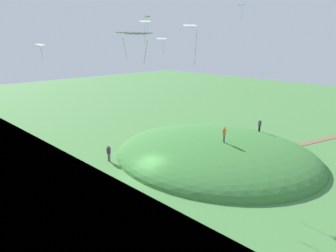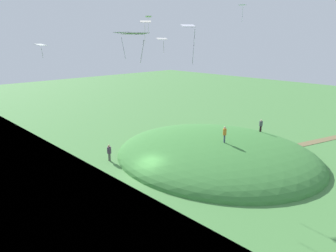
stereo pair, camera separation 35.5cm
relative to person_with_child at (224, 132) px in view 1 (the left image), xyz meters
The scene contains 14 objects.
ground_plane 9.49m from the person_with_child, 158.82° to the left, with size 160.00×160.00×0.00m, color #467E3E.
grass_hill 4.07m from the person_with_child, 61.50° to the left, with size 21.37×23.92×4.71m, color #3A7935.
dirt_path 14.49m from the person_with_child, 14.48° to the right, with size 17.26×1.23×0.04m, color brown.
person_with_child is the anchor object (origin of this frame).
person_walking_path 8.44m from the person_with_child, ahead, with size 0.52×0.52×1.59m.
person_on_hilltop 12.64m from the person_with_child, 133.81° to the left, with size 0.54×0.54×1.85m.
kite_0 17.23m from the person_with_child, 153.27° to the right, with size 0.91×0.82×2.23m.
kite_2 12.72m from the person_with_child, ahead, with size 0.67×0.80×1.63m.
kite_5 20.72m from the person_with_child, 157.47° to the right, with size 1.26×1.01×1.39m.
kite_6 16.83m from the person_with_child, behind, with size 1.22×1.39×1.73m.
kite_7 11.56m from the person_with_child, 143.80° to the left, with size 1.16×1.00×1.45m.
kite_8 15.43m from the person_with_child, 102.04° to the left, with size 0.81×0.77×1.98m.
kite_9 13.97m from the person_with_child, 124.49° to the left, with size 1.33×1.29×2.30m.
kite_12 19.63m from the person_with_child, 148.29° to the left, with size 1.17×1.05×1.21m.
Camera 1 is at (-18.31, -22.11, 12.87)m, focal length 33.85 mm.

